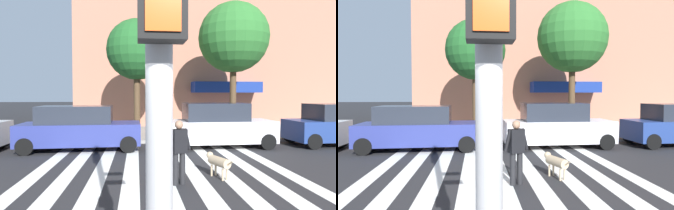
{
  "view_description": "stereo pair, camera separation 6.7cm",
  "coord_description": "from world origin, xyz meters",
  "views": [
    {
      "loc": [
        -0.69,
        -2.49,
        2.31
      ],
      "look_at": [
        0.33,
        7.09,
        1.94
      ],
      "focal_mm": 31.41,
      "sensor_mm": 36.0,
      "label": 1
    },
    {
      "loc": [
        -0.62,
        -2.5,
        2.31
      ],
      "look_at": [
        0.33,
        7.09,
        1.94
      ],
      "focal_mm": 31.41,
      "sensor_mm": 36.0,
      "label": 2
    }
  ],
  "objects": [
    {
      "name": "sidewalk_far",
      "position": [
        0.0,
        14.09,
        0.07
      ],
      "size": [
        80.0,
        6.0,
        0.15
      ],
      "primitive_type": "cube",
      "color": "gray",
      "rests_on": "ground_plane"
    },
    {
      "name": "crosswalk_stripes",
      "position": [
        0.05,
        5.54,
        0.0
      ],
      "size": [
        7.65,
        10.49,
        0.01
      ],
      "color": "silver",
      "rests_on": "ground_plane"
    },
    {
      "name": "street_tree_middle",
      "position": [
        4.43,
        12.74,
        5.28
      ],
      "size": [
        3.72,
        3.72,
        7.02
      ],
      "color": "#4C3823",
      "rests_on": "sidewalk_far"
    },
    {
      "name": "dog_on_leash",
      "position": [
        1.53,
        5.34,
        0.44
      ],
      "size": [
        0.54,
        1.08,
        0.65
      ],
      "color": "tan",
      "rests_on": "ground_plane"
    },
    {
      "name": "pedestrian_bystander",
      "position": [
        8.05,
        11.74,
        1.08
      ],
      "size": [
        0.28,
        0.71,
        1.64
      ],
      "color": "#6B6051",
      "rests_on": "sidewalk_far"
    },
    {
      "name": "parked_car_behind_first",
      "position": [
        -3.03,
        9.85,
        0.9
      ],
      "size": [
        4.87,
        2.06,
        1.82
      ],
      "color": "navy",
      "rests_on": "ground_plane"
    },
    {
      "name": "parked_car_third_in_line",
      "position": [
        2.8,
        9.85,
        0.93
      ],
      "size": [
        4.65,
        1.93,
        1.91
      ],
      "color": "silver",
      "rests_on": "ground_plane"
    },
    {
      "name": "pedestrian_dog_walker",
      "position": [
        0.37,
        4.81,
        0.93
      ],
      "size": [
        0.69,
        0.36,
        1.64
      ],
      "color": "black",
      "rests_on": "ground_plane"
    },
    {
      "name": "street_tree_nearest",
      "position": [
        -0.68,
        12.59,
        4.53
      ],
      "size": [
        3.08,
        3.08,
        5.95
      ],
      "color": "#4C3823",
      "rests_on": "sidewalk_far"
    },
    {
      "name": "ground_plane",
      "position": [
        0.0,
        5.54,
        0.0
      ],
      "size": [
        160.0,
        160.0,
        0.0
      ],
      "primitive_type": "plane",
      "color": "#232326"
    }
  ]
}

